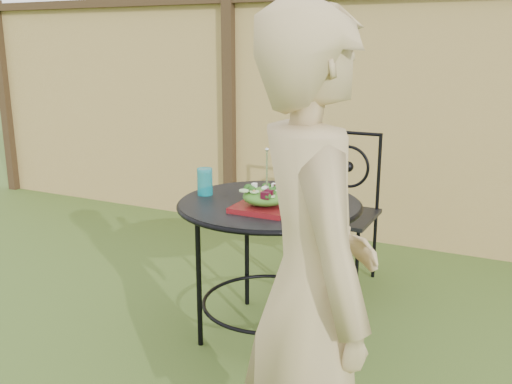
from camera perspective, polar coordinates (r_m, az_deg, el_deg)
fence at (r=4.32m, az=13.07°, el=7.07°), size 8.00×0.12×1.90m
patio_table at (r=2.88m, az=1.34°, el=-3.61°), size 0.92×0.92×0.72m
patio_chair at (r=3.62m, az=8.35°, el=-1.29°), size 0.46×0.46×0.95m
diner at (r=1.67m, az=5.57°, el=-9.75°), size 0.66×0.70×1.60m
salad_plate at (r=2.70m, az=0.90°, el=-1.52°), size 0.27×0.27×0.02m
salad at (r=2.68m, az=0.90°, el=-0.46°), size 0.21×0.21×0.08m
fork at (r=2.65m, az=1.11°, el=2.23°), size 0.01×0.01×0.18m
drinking_glass at (r=2.96m, az=-5.13°, el=1.04°), size 0.08×0.08×0.14m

